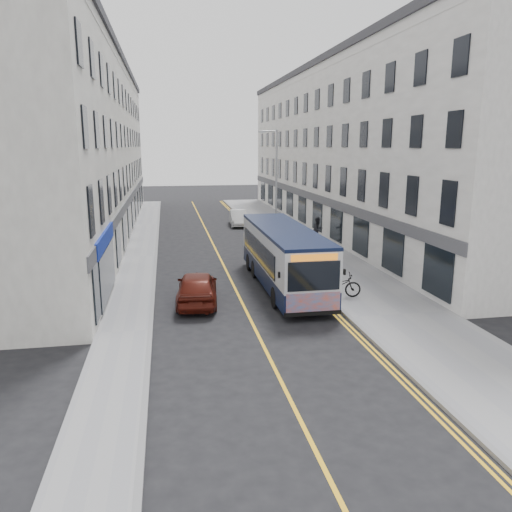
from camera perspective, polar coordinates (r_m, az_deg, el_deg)
name	(u,v)px	position (r m, az deg, el deg)	size (l,w,h in m)	color
ground	(249,316)	(21.01, -0.85, -6.84)	(140.00, 140.00, 0.00)	black
pavement_east	(311,251)	(33.66, 6.33, 0.61)	(4.50, 64.00, 0.12)	gray
pavement_west	(140,257)	(32.36, -13.14, -0.13)	(2.00, 64.00, 0.12)	gray
kerb_east	(279,252)	(33.10, 2.60, 0.48)	(0.18, 64.00, 0.13)	slate
kerb_west	(156,256)	(32.32, -11.37, -0.05)	(0.18, 64.00, 0.13)	slate
road_centre_line	(219,255)	(32.48, -4.30, 0.11)	(0.12, 64.00, 0.01)	yellow
road_dbl_yellow_inner	(272,253)	(33.02, 1.83, 0.35)	(0.10, 64.00, 0.01)	yellow
road_dbl_yellow_outer	(275,253)	(33.06, 2.17, 0.36)	(0.10, 64.00, 0.01)	yellow
terrace_east	(343,151)	(43.15, 9.93, 11.73)	(6.00, 46.00, 13.00)	white
terrace_west	(87,152)	(40.98, -18.71, 11.23)	(6.00, 46.00, 13.00)	white
streetlamp	(275,184)	(34.46, 2.20, 8.22)	(1.32, 0.18, 8.00)	#9C9FA5
city_bus	(283,255)	(24.73, 3.15, 0.11)	(2.44, 10.45, 3.03)	black
bicycle	(338,285)	(23.26, 9.30, -3.31)	(0.75, 2.15, 1.13)	black
pedestrian_near	(300,246)	(30.84, 5.06, 1.15)	(0.58, 0.38, 1.58)	#9B7F46
pedestrian_far	(318,230)	(36.40, 7.09, 3.02)	(0.87, 0.67, 1.78)	black
car_white	(239,218)	(44.35, -2.00, 4.38)	(1.45, 4.15, 1.37)	silver
car_maroon	(197,287)	(22.53, -6.75, -3.58)	(1.78, 4.41, 1.50)	#50150D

